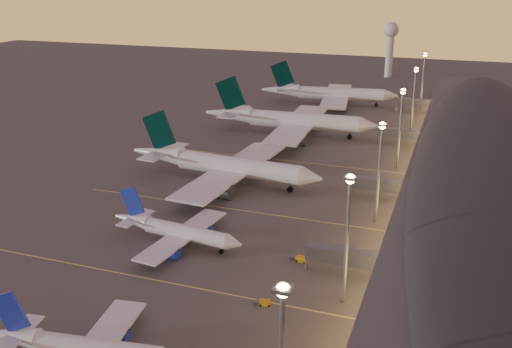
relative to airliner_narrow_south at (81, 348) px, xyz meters
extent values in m
plane|color=#423F3D|center=(-0.42, 32.52, -3.12)|extent=(700.00, 700.00, 0.00)
cone|color=silver|center=(-12.08, -1.73, 0.50)|extent=(9.82, 4.85, 3.55)
cylinder|color=#1B2B9A|center=(1.63, 6.88, -1.76)|extent=(5.04, 3.30, 2.66)
cube|color=#1B2B9A|center=(-11.61, -1.67, 5.10)|extent=(6.51, 1.45, 7.70)
cube|color=silver|center=(-10.95, -1.57, 1.03)|extent=(4.86, 11.13, 0.25)
cylinder|color=silver|center=(-3.13, 43.85, 0.12)|extent=(21.54, 5.86, 3.62)
cone|color=silver|center=(9.16, 42.54, 0.12)|extent=(3.80, 3.97, 3.62)
cone|color=silver|center=(-18.48, 45.49, 0.57)|extent=(9.94, 4.62, 3.62)
cube|color=silver|center=(-4.15, 43.96, -0.51)|extent=(9.38, 30.99, 0.40)
cylinder|color=#1B2B9A|center=(-2.75, 50.56, -1.74)|extent=(5.07, 3.21, 2.72)
cylinder|color=#1B2B9A|center=(-4.18, 37.21, -1.74)|extent=(5.07, 3.21, 2.72)
cube|color=#1B2B9A|center=(-18.00, 45.44, 5.27)|extent=(6.66, 1.25, 7.86)
cube|color=silver|center=(-17.32, 45.37, 1.12)|extent=(4.58, 11.28, 0.25)
cylinder|color=black|center=(5.76, 42.90, -2.40)|extent=(0.32, 0.32, 1.43)
cylinder|color=black|center=(5.76, 42.90, -2.61)|extent=(1.08, 0.74, 1.01)
cylinder|color=black|center=(-4.56, 46.55, -2.40)|extent=(0.32, 0.32, 1.43)
cylinder|color=black|center=(-4.56, 46.55, -2.61)|extent=(1.08, 0.74, 1.01)
cylinder|color=black|center=(-5.10, 41.51, -2.40)|extent=(0.32, 0.32, 1.43)
cylinder|color=black|center=(-5.10, 41.51, -2.61)|extent=(1.08, 0.74, 1.01)
cylinder|color=silver|center=(-6.92, 86.16, 2.16)|extent=(39.15, 8.69, 5.87)
cone|color=silver|center=(15.56, 84.52, 2.16)|extent=(6.67, 6.31, 5.87)
cone|color=silver|center=(-35.03, 88.22, 2.90)|extent=(17.92, 7.13, 5.87)
cube|color=silver|center=(-8.79, 86.30, 1.14)|extent=(15.38, 57.42, 0.65)
cylinder|color=#595C61|center=(-6.64, 98.66, -0.84)|extent=(9.07, 5.03, 4.40)
cylinder|color=#595C61|center=(-8.46, 73.75, -0.84)|extent=(9.07, 5.03, 4.40)
cube|color=black|center=(-34.15, 88.15, 10.48)|extent=(11.61, 1.72, 13.03)
cube|color=silver|center=(-32.90, 88.06, 3.78)|extent=(7.73, 20.83, 0.41)
cylinder|color=black|center=(9.34, 84.97, -1.95)|extent=(0.50, 0.50, 2.35)
cylinder|color=black|center=(9.34, 84.97, -2.30)|extent=(1.71, 1.14, 1.64)
cylinder|color=black|center=(-9.74, 90.49, -1.95)|extent=(0.50, 0.50, 2.35)
cylinder|color=black|center=(-9.74, 90.49, -2.30)|extent=(1.71, 1.14, 1.64)
cylinder|color=black|center=(-10.34, 82.29, -1.95)|extent=(0.50, 0.50, 2.35)
cylinder|color=black|center=(-10.34, 82.29, -2.30)|extent=(1.71, 1.14, 1.64)
cylinder|color=silver|center=(-3.10, 144.97, 2.66)|extent=(42.71, 8.53, 6.42)
cone|color=silver|center=(21.52, 146.20, 2.66)|extent=(7.16, 6.75, 6.42)
cone|color=silver|center=(-33.86, 143.43, 3.46)|extent=(19.46, 7.37, 6.42)
cube|color=silver|center=(-5.15, 144.86, 1.53)|extent=(15.41, 62.57, 0.71)
cylinder|color=#595C61|center=(-4.46, 158.56, -0.63)|extent=(9.81, 5.29, 4.81)
cylinder|color=#595C61|center=(-3.10, 131.30, -0.63)|extent=(9.81, 5.29, 4.81)
cube|color=black|center=(-32.90, 143.47, 11.75)|extent=(12.69, 1.59, 14.24)
cube|color=silver|center=(-31.53, 143.54, 4.42)|extent=(7.95, 22.65, 0.45)
cylinder|color=black|center=(14.71, 145.86, -1.84)|extent=(0.54, 0.54, 2.57)
cylinder|color=black|center=(14.71, 145.86, -2.22)|extent=(1.85, 1.21, 1.80)
cylinder|color=black|center=(-6.74, 149.28, -1.84)|extent=(0.54, 0.54, 2.57)
cylinder|color=black|center=(-6.74, 149.28, -2.22)|extent=(1.85, 1.21, 1.80)
cylinder|color=black|center=(-6.29, 140.31, -1.84)|extent=(0.54, 0.54, 2.57)
cylinder|color=black|center=(-6.29, 140.31, -2.22)|extent=(1.85, 1.21, 1.80)
cylinder|color=silver|center=(-1.06, 203.49, 2.33)|extent=(40.51, 11.82, 6.06)
cone|color=silver|center=(21.95, 206.87, 2.33)|extent=(7.27, 6.93, 6.06)
cone|color=silver|center=(-29.83, 199.26, 3.09)|extent=(18.78, 8.63, 6.06)
cube|color=silver|center=(-2.98, 203.20, 1.27)|extent=(20.03, 59.62, 0.67)
cylinder|color=#595C61|center=(-3.58, 216.14, -0.77)|extent=(9.61, 5.81, 4.54)
cylinder|color=#595C61|center=(0.17, 190.65, -0.77)|extent=(9.61, 5.81, 4.54)
cube|color=black|center=(-28.93, 199.39, 10.91)|extent=(11.95, 2.64, 13.44)
cube|color=silver|center=(-27.65, 199.58, 4.00)|extent=(9.46, 21.79, 0.42)
cylinder|color=black|center=(15.58, 205.93, -1.91)|extent=(0.55, 0.55, 2.42)
cylinder|color=black|center=(15.58, 205.93, -2.27)|extent=(1.83, 1.30, 1.70)
cylinder|color=black|center=(-4.87, 207.21, -1.91)|extent=(0.55, 0.55, 2.42)
cylinder|color=black|center=(-4.87, 207.21, -2.27)|extent=(1.83, 1.30, 1.70)
cylinder|color=black|center=(-3.64, 198.82, -1.91)|extent=(0.55, 0.55, 2.42)
cylinder|color=black|center=(-3.64, 198.82, -2.27)|extent=(1.83, 1.30, 1.70)
cube|color=#444549|center=(61.58, 105.02, 2.88)|extent=(40.00, 255.00, 12.00)
ellipsoid|color=black|center=(61.58, 105.02, 8.88)|extent=(39.00, 253.00, 10.92)
cube|color=#FFB857|center=(41.38, 105.02, 1.88)|extent=(0.40, 244.80, 8.00)
cube|color=#595C61|center=(33.58, 42.52, 1.38)|extent=(16.00, 3.20, 3.00)
cylinder|color=slate|center=(25.58, 42.52, -0.92)|extent=(0.70, 0.70, 4.40)
cube|color=#595C61|center=(33.58, 87.52, 1.38)|extent=(16.00, 3.20, 3.00)
cylinder|color=slate|center=(25.58, 87.52, -0.92)|extent=(0.70, 0.70, 4.40)
cube|color=#595C61|center=(33.58, 144.52, 1.38)|extent=(16.00, 3.20, 3.00)
cylinder|color=slate|center=(25.58, 144.52, -0.92)|extent=(0.70, 0.70, 4.40)
cube|color=#595C61|center=(33.58, 200.52, 1.38)|extent=(16.00, 3.20, 3.00)
cylinder|color=slate|center=(25.58, 200.52, -0.92)|extent=(0.70, 0.70, 4.40)
cube|color=slate|center=(35.58, -7.48, 22.08)|extent=(2.20, 2.20, 0.50)
sphere|color=#F8AC5D|center=(35.58, -7.48, 21.88)|extent=(1.80, 1.80, 1.80)
cylinder|color=slate|center=(35.58, 32.52, 9.38)|extent=(0.70, 0.70, 25.00)
cube|color=slate|center=(35.58, 32.52, 22.08)|extent=(2.20, 2.20, 0.50)
sphere|color=#F8AC5D|center=(35.58, 32.52, 21.88)|extent=(1.80, 1.80, 1.80)
cylinder|color=slate|center=(35.58, 72.52, 9.38)|extent=(0.70, 0.70, 25.00)
cube|color=slate|center=(35.58, 72.52, 22.08)|extent=(2.20, 2.20, 0.50)
sphere|color=#F8AC5D|center=(35.58, 72.52, 21.88)|extent=(1.80, 1.80, 1.80)
cylinder|color=slate|center=(35.58, 117.52, 9.38)|extent=(0.70, 0.70, 25.00)
cube|color=slate|center=(35.58, 117.52, 22.08)|extent=(2.20, 2.20, 0.50)
sphere|color=#F8AC5D|center=(35.58, 117.52, 21.88)|extent=(1.80, 1.80, 1.80)
cylinder|color=slate|center=(35.58, 162.52, 9.38)|extent=(0.70, 0.70, 25.00)
cube|color=slate|center=(35.58, 162.52, 22.08)|extent=(2.20, 2.20, 0.50)
sphere|color=#F8AC5D|center=(35.58, 162.52, 21.88)|extent=(1.80, 1.80, 1.80)
cylinder|color=slate|center=(35.58, 207.52, 9.38)|extent=(0.70, 0.70, 25.00)
cube|color=slate|center=(35.58, 207.52, 22.08)|extent=(2.20, 2.20, 0.50)
sphere|color=#F8AC5D|center=(35.58, 207.52, 21.88)|extent=(1.80, 1.80, 1.80)
cylinder|color=silver|center=(9.58, 292.52, 9.88)|extent=(4.40, 4.40, 26.00)
sphere|color=silver|center=(9.58, 292.52, 24.88)|extent=(9.00, 9.00, 9.00)
cube|color=#D8C659|center=(-0.42, 27.52, -3.11)|extent=(90.00, 0.36, 0.00)
cube|color=#D8C659|center=(-0.42, 67.52, -3.11)|extent=(90.00, 0.36, 0.00)
cube|color=#D8C659|center=(-0.42, 112.52, -3.11)|extent=(90.00, 0.36, 0.00)
cube|color=#D8C659|center=(-0.42, 167.52, -3.11)|extent=(90.00, 0.36, 0.00)
cube|color=gold|center=(23.83, 45.38, -2.56)|extent=(2.67, 1.91, 1.13)
cube|color=#595C61|center=(22.01, 45.68, -2.71)|extent=(1.63, 1.55, 0.82)
cylinder|color=black|center=(24.86, 45.99, -2.89)|extent=(0.47, 0.25, 0.45)
cylinder|color=black|center=(24.62, 44.47, -2.89)|extent=(0.47, 0.25, 0.45)
cylinder|color=black|center=(23.04, 46.29, -2.89)|extent=(0.47, 0.25, 0.45)
cylinder|color=black|center=(22.80, 44.77, -2.89)|extent=(0.47, 0.25, 0.45)
cube|color=gold|center=(21.82, 26.42, -2.65)|extent=(2.35, 1.81, 0.95)
cube|color=#595C61|center=(20.32, 25.99, -2.77)|extent=(1.47, 1.41, 0.69)
cylinder|color=black|center=(22.39, 27.25, -2.93)|extent=(0.41, 0.25, 0.38)
cylinder|color=black|center=(22.74, 26.01, -2.93)|extent=(0.41, 0.25, 0.38)
cylinder|color=black|center=(20.89, 26.83, -2.93)|extent=(0.41, 0.25, 0.38)
cylinder|color=black|center=(21.25, 25.58, -2.93)|extent=(0.41, 0.25, 0.38)
camera|label=1|loc=(52.07, -62.26, 56.06)|focal=40.00mm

